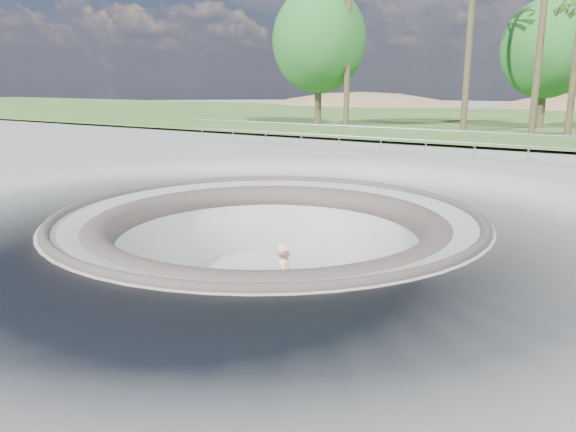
# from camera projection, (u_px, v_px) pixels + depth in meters

# --- Properties ---
(ground) EXTENTS (180.00, 180.00, 0.00)m
(ground) POSITION_uv_depth(u_px,v_px,m) (268.00, 214.00, 13.52)
(ground) COLOR gray
(ground) RESTS_ON ground
(skate_bowl) EXTENTS (14.00, 14.00, 4.10)m
(skate_bowl) POSITION_uv_depth(u_px,v_px,m) (269.00, 286.00, 13.95)
(skate_bowl) COLOR gray
(skate_bowl) RESTS_ON ground
(grass_strip) EXTENTS (180.00, 36.00, 0.12)m
(grass_strip) POSITION_uv_depth(u_px,v_px,m) (518.00, 121.00, 41.72)
(grass_strip) COLOR #345F26
(grass_strip) RESTS_ON ground
(safety_railing) EXTENTS (25.00, 0.06, 1.03)m
(safety_railing) POSITION_uv_depth(u_px,v_px,m) (426.00, 141.00, 23.33)
(safety_railing) COLOR #969A9F
(safety_railing) RESTS_ON ground
(skateboard) EXTENTS (0.83, 0.35, 0.08)m
(skateboard) POSITION_uv_depth(u_px,v_px,m) (285.00, 318.00, 12.05)
(skateboard) COLOR olive
(skateboard) RESTS_ON ground
(skater) EXTENTS (0.60, 0.71, 1.65)m
(skater) POSITION_uv_depth(u_px,v_px,m) (285.00, 281.00, 11.85)
(skater) COLOR beige
(skater) RESTS_ON skateboard
(bushy_tree_left) EXTENTS (6.14, 5.58, 8.86)m
(bushy_tree_left) POSITION_uv_depth(u_px,v_px,m) (319.00, 40.00, 36.06)
(bushy_tree_left) COLOR brown
(bushy_tree_left) RESTS_ON ground
(bushy_tree_mid) EXTENTS (5.40, 4.91, 7.79)m
(bushy_tree_mid) POSITION_uv_depth(u_px,v_px,m) (547.00, 49.00, 33.54)
(bushy_tree_mid) COLOR brown
(bushy_tree_mid) RESTS_ON ground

